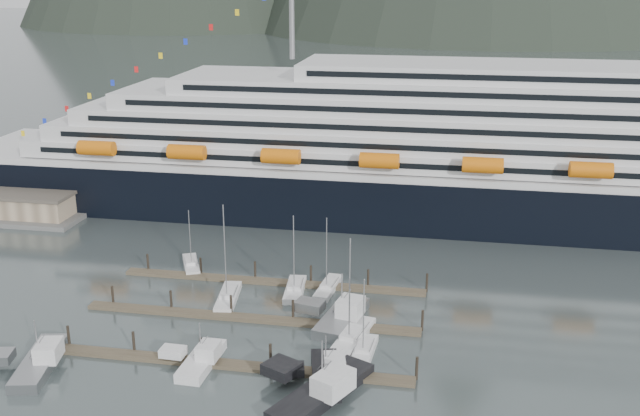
{
  "coord_description": "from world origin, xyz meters",
  "views": [
    {
      "loc": [
        21.94,
        -88.93,
        47.02
      ],
      "look_at": [
        1.56,
        22.0,
        10.9
      ],
      "focal_mm": 42.0,
      "sensor_mm": 36.0,
      "label": 1
    }
  ],
  "objects_px": {
    "cruise_ship": "(496,159)",
    "sailboat_f": "(295,290)",
    "trawler_b": "(200,359)",
    "sailboat_g": "(328,288)",
    "sailboat_b": "(228,298)",
    "sailboat_d": "(352,339)",
    "trawler_e": "(341,316)",
    "sailboat_h": "(364,352)",
    "sailboat_e": "(191,265)",
    "trawler_a": "(38,361)",
    "trawler_d": "(325,373)",
    "trawler_c": "(321,390)"
  },
  "relations": [
    {
      "from": "trawler_d",
      "to": "trawler_a",
      "type": "bearing_deg",
      "value": 83.2
    },
    {
      "from": "sailboat_h",
      "to": "sailboat_g",
      "type": "bearing_deg",
      "value": 25.8
    },
    {
      "from": "sailboat_f",
      "to": "trawler_e",
      "type": "bearing_deg",
      "value": -142.22
    },
    {
      "from": "sailboat_e",
      "to": "trawler_a",
      "type": "xyz_separation_m",
      "value": [
        -7.42,
        -34.5,
        0.52
      ]
    },
    {
      "from": "sailboat_e",
      "to": "sailboat_h",
      "type": "bearing_deg",
      "value": -151.4
    },
    {
      "from": "trawler_d",
      "to": "trawler_e",
      "type": "distance_m",
      "value": 15.19
    },
    {
      "from": "trawler_b",
      "to": "trawler_c",
      "type": "xyz_separation_m",
      "value": [
        16.03,
        -4.58,
        0.15
      ]
    },
    {
      "from": "sailboat_e",
      "to": "trawler_d",
      "type": "height_order",
      "value": "sailboat_e"
    },
    {
      "from": "sailboat_g",
      "to": "sailboat_b",
      "type": "bearing_deg",
      "value": 120.3
    },
    {
      "from": "sailboat_d",
      "to": "trawler_e",
      "type": "distance_m",
      "value": 5.72
    },
    {
      "from": "trawler_a",
      "to": "cruise_ship",
      "type": "bearing_deg",
      "value": -51.78
    },
    {
      "from": "sailboat_f",
      "to": "trawler_d",
      "type": "distance_m",
      "value": 25.63
    },
    {
      "from": "sailboat_d",
      "to": "trawler_b",
      "type": "xyz_separation_m",
      "value": [
        -17.66,
        -9.47,
        0.4
      ]
    },
    {
      "from": "cruise_ship",
      "to": "sailboat_d",
      "type": "distance_m",
      "value": 60.41
    },
    {
      "from": "sailboat_b",
      "to": "sailboat_d",
      "type": "distance_m",
      "value": 22.06
    },
    {
      "from": "sailboat_b",
      "to": "trawler_a",
      "type": "bearing_deg",
      "value": 135.54
    },
    {
      "from": "trawler_b",
      "to": "sailboat_g",
      "type": "bearing_deg",
      "value": -22.8
    },
    {
      "from": "sailboat_g",
      "to": "sailboat_h",
      "type": "relative_size",
      "value": 1.11
    },
    {
      "from": "sailboat_d",
      "to": "sailboat_f",
      "type": "relative_size",
      "value": 1.18
    },
    {
      "from": "sailboat_h",
      "to": "trawler_c",
      "type": "bearing_deg",
      "value": 164.63
    },
    {
      "from": "trawler_b",
      "to": "trawler_e",
      "type": "bearing_deg",
      "value": -44.24
    },
    {
      "from": "sailboat_e",
      "to": "trawler_a",
      "type": "relative_size",
      "value": 0.79
    },
    {
      "from": "trawler_b",
      "to": "trawler_d",
      "type": "height_order",
      "value": "trawler_b"
    },
    {
      "from": "sailboat_g",
      "to": "sailboat_d",
      "type": "bearing_deg",
      "value": -153.77
    },
    {
      "from": "trawler_b",
      "to": "sailboat_h",
      "type": "bearing_deg",
      "value": -70.27
    },
    {
      "from": "sailboat_d",
      "to": "sailboat_g",
      "type": "bearing_deg",
      "value": 31.85
    },
    {
      "from": "trawler_c",
      "to": "trawler_e",
      "type": "relative_size",
      "value": 1.21
    },
    {
      "from": "trawler_a",
      "to": "sailboat_f",
      "type": "bearing_deg",
      "value": -56.0
    },
    {
      "from": "sailboat_d",
      "to": "trawler_a",
      "type": "bearing_deg",
      "value": 121.44
    },
    {
      "from": "sailboat_g",
      "to": "trawler_e",
      "type": "height_order",
      "value": "sailboat_g"
    },
    {
      "from": "sailboat_h",
      "to": "sailboat_e",
      "type": "bearing_deg",
      "value": 56.02
    },
    {
      "from": "sailboat_h",
      "to": "trawler_b",
      "type": "xyz_separation_m",
      "value": [
        -19.67,
        -6.28,
        0.44
      ]
    },
    {
      "from": "sailboat_g",
      "to": "trawler_c",
      "type": "xyz_separation_m",
      "value": [
        4.31,
        -29.91,
        0.59
      ]
    },
    {
      "from": "trawler_b",
      "to": "trawler_c",
      "type": "bearing_deg",
      "value": -103.92
    },
    {
      "from": "sailboat_h",
      "to": "sailboat_f",
      "type": "bearing_deg",
      "value": 39.66
    },
    {
      "from": "sailboat_d",
      "to": "sailboat_h",
      "type": "relative_size",
      "value": 1.38
    },
    {
      "from": "trawler_c",
      "to": "sailboat_f",
      "type": "bearing_deg",
      "value": 44.49
    },
    {
      "from": "sailboat_d",
      "to": "sailboat_e",
      "type": "distance_m",
      "value": 36.36
    },
    {
      "from": "cruise_ship",
      "to": "sailboat_d",
      "type": "bearing_deg",
      "value": -109.69
    },
    {
      "from": "sailboat_g",
      "to": "trawler_d",
      "type": "distance_m",
      "value": 26.17
    },
    {
      "from": "sailboat_e",
      "to": "trawler_b",
      "type": "height_order",
      "value": "sailboat_e"
    },
    {
      "from": "cruise_ship",
      "to": "sailboat_g",
      "type": "xyz_separation_m",
      "value": [
        -25.92,
        -39.96,
        -11.64
      ]
    },
    {
      "from": "cruise_ship",
      "to": "trawler_a",
      "type": "xyz_separation_m",
      "value": [
        -57.17,
        -69.45,
        -11.14
      ]
    },
    {
      "from": "trawler_c",
      "to": "trawler_d",
      "type": "bearing_deg",
      "value": 30.25
    },
    {
      "from": "trawler_b",
      "to": "sailboat_e",
      "type": "bearing_deg",
      "value": 23.8
    },
    {
      "from": "sailboat_h",
      "to": "trawler_a",
      "type": "xyz_separation_m",
      "value": [
        -39.2,
        -10.44,
        0.5
      ]
    },
    {
      "from": "sailboat_f",
      "to": "sailboat_b",
      "type": "bearing_deg",
      "value": 110.87
    },
    {
      "from": "cruise_ship",
      "to": "sailboat_f",
      "type": "height_order",
      "value": "cruise_ship"
    },
    {
      "from": "sailboat_g",
      "to": "cruise_ship",
      "type": "bearing_deg",
      "value": -27.28
    },
    {
      "from": "sailboat_h",
      "to": "trawler_b",
      "type": "height_order",
      "value": "sailboat_h"
    }
  ]
}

